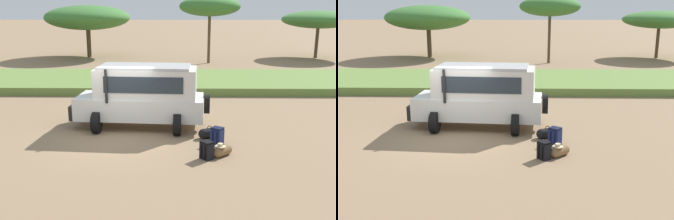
# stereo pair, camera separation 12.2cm
# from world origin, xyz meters

# --- Properties ---
(ground_plane) EXTENTS (320.00, 320.00, 0.00)m
(ground_plane) POSITION_xyz_m (0.00, 0.00, 0.00)
(ground_plane) COLOR #8C7051
(grass_bank) EXTENTS (120.00, 7.00, 0.44)m
(grass_bank) POSITION_xyz_m (0.00, 10.61, 0.22)
(grass_bank) COLOR olive
(grass_bank) RESTS_ON ground_plane
(safari_vehicle) EXTENTS (5.42, 2.98, 2.44)m
(safari_vehicle) POSITION_xyz_m (0.82, 1.59, 1.29)
(safari_vehicle) COLOR silver
(safari_vehicle) RESTS_ON ground_plane
(backpack_beside_front_wheel) EXTENTS (0.48, 0.47, 0.58)m
(backpack_beside_front_wheel) POSITION_xyz_m (3.05, -1.85, 0.28)
(backpack_beside_front_wheel) COLOR black
(backpack_beside_front_wheel) RESTS_ON ground_plane
(backpack_cluster_center) EXTENTS (0.50, 0.51, 0.61)m
(backpack_cluster_center) POSITION_xyz_m (3.52, -0.48, 0.30)
(backpack_cluster_center) COLOR navy
(backpack_cluster_center) RESTS_ON ground_plane
(duffel_bag_low_black_case) EXTENTS (0.68, 0.65, 0.43)m
(duffel_bag_low_black_case) POSITION_xyz_m (3.56, -1.58, 0.17)
(duffel_bag_low_black_case) COLOR brown
(duffel_bag_low_black_case) RESTS_ON ground_plane
(duffel_bag_soft_canvas) EXTENTS (0.80, 0.54, 0.46)m
(duffel_bag_soft_canvas) POSITION_xyz_m (3.30, 0.21, 0.18)
(duffel_bag_soft_canvas) COLOR black
(duffel_bag_soft_canvas) RESTS_ON ground_plane
(acacia_tree_far_left) EXTENTS (7.98, 8.37, 4.89)m
(acacia_tree_far_left) POSITION_xyz_m (-6.20, 24.61, 3.73)
(acacia_tree_far_left) COLOR brown
(acacia_tree_far_left) RESTS_ON ground_plane
(acacia_tree_left_mid) EXTENTS (5.13, 4.37, 5.57)m
(acacia_tree_left_mid) POSITION_xyz_m (4.96, 20.60, 4.72)
(acacia_tree_left_mid) COLOR brown
(acacia_tree_left_mid) RESTS_ON ground_plane
(acacia_tree_centre_back) EXTENTS (6.76, 7.21, 4.39)m
(acacia_tree_centre_back) POSITION_xyz_m (15.48, 24.44, 3.57)
(acacia_tree_centre_back) COLOR brown
(acacia_tree_centre_back) RESTS_ON ground_plane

